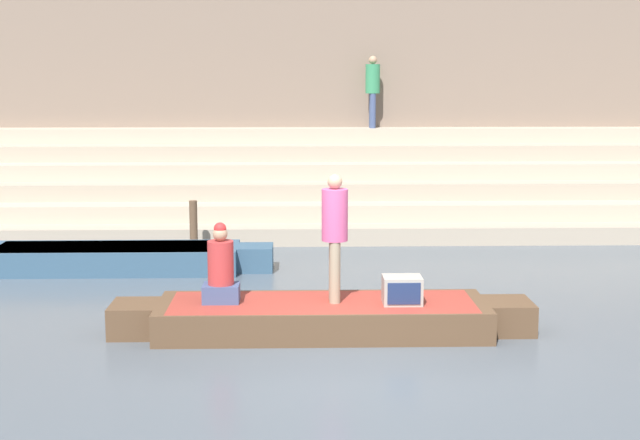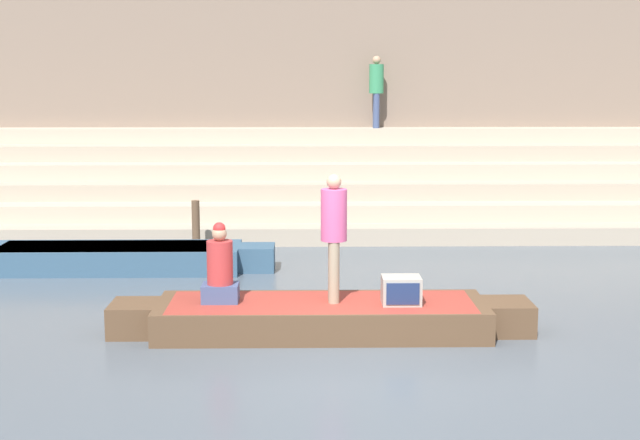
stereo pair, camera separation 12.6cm
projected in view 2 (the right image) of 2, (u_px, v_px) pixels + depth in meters
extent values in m
plane|color=#4C5660|center=(357.00, 357.00, 10.73)|extent=(120.00, 120.00, 0.00)
cube|color=tan|center=(333.00, 221.00, 19.74)|extent=(36.00, 4.22, 0.36)
cube|color=#B2A28D|center=(333.00, 203.00, 20.03)|extent=(36.00, 3.52, 0.36)
cube|color=tan|center=(333.00, 185.00, 20.32)|extent=(36.00, 2.81, 0.36)
cube|color=#B2A28D|center=(332.00, 168.00, 20.61)|extent=(36.00, 2.11, 0.36)
cube|color=tan|center=(332.00, 152.00, 20.90)|extent=(36.00, 1.41, 0.36)
cube|color=#B2A28D|center=(331.00, 136.00, 21.19)|extent=(36.00, 0.70, 0.36)
cube|color=#7F6B5B|center=(330.00, 54.00, 21.82)|extent=(34.20, 1.20, 7.78)
cube|color=#4C4037|center=(331.00, 202.00, 21.79)|extent=(34.20, 0.12, 0.60)
cube|color=brown|center=(321.00, 317.00, 11.73)|extent=(4.33, 1.35, 0.42)
cube|color=#993328|center=(321.00, 304.00, 11.70)|extent=(3.98, 1.25, 0.05)
cube|color=brown|center=(508.00, 317.00, 11.77)|extent=(0.61, 0.74, 0.42)
cube|color=brown|center=(134.00, 318.00, 11.69)|extent=(0.61, 0.74, 0.42)
cylinder|color=olive|center=(274.00, 295.00, 12.47)|extent=(2.53, 0.04, 0.04)
cylinder|color=gray|center=(334.00, 269.00, 11.78)|extent=(0.14, 0.14, 0.81)
cylinder|color=gray|center=(334.00, 273.00, 11.59)|extent=(0.14, 0.14, 0.81)
cylinder|color=#C64C7F|center=(334.00, 215.00, 11.57)|extent=(0.34, 0.34, 0.68)
sphere|color=tan|center=(334.00, 182.00, 11.50)|extent=(0.19, 0.19, 0.19)
cube|color=#3D4C75|center=(220.00, 293.00, 11.71)|extent=(0.48, 0.38, 0.24)
cylinder|color=#B23333|center=(220.00, 263.00, 11.64)|extent=(0.34, 0.34, 0.58)
sphere|color=tan|center=(219.00, 234.00, 11.58)|extent=(0.19, 0.19, 0.19)
sphere|color=red|center=(219.00, 228.00, 11.57)|extent=(0.16, 0.16, 0.16)
cube|color=#9E998E|center=(401.00, 290.00, 11.59)|extent=(0.51, 0.40, 0.36)
cube|color=navy|center=(403.00, 294.00, 11.39)|extent=(0.43, 0.02, 0.28)
cube|color=#33516B|center=(115.00, 258.00, 15.51)|extent=(4.35, 1.22, 0.43)
cube|color=tan|center=(114.00, 247.00, 15.48)|extent=(4.00, 1.12, 0.05)
cube|color=#33516B|center=(257.00, 258.00, 15.55)|extent=(0.61, 0.67, 0.43)
cylinder|color=brown|center=(196.00, 227.00, 17.00)|extent=(0.15, 0.15, 1.02)
cylinder|color=#3D4C75|center=(376.00, 111.00, 21.21)|extent=(0.14, 0.14, 0.82)
cylinder|color=#3D4C75|center=(376.00, 111.00, 21.02)|extent=(0.14, 0.14, 0.82)
cylinder|color=#338456|center=(376.00, 79.00, 21.00)|extent=(0.34, 0.34, 0.68)
sphere|color=tan|center=(377.00, 60.00, 20.93)|extent=(0.19, 0.19, 0.19)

